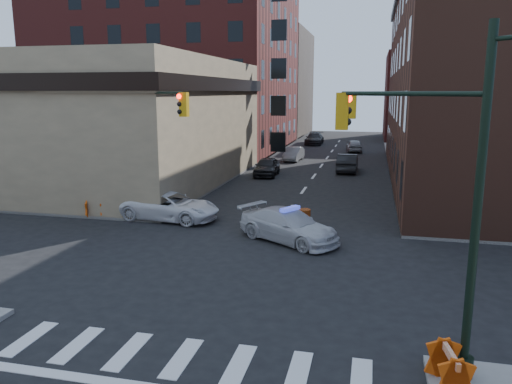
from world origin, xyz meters
The scene contains 27 objects.
ground centered at (0.00, 0.00, 0.00)m, with size 140.00×140.00×0.00m, color black.
sidewalk_nw centered at (-23.00, 32.75, 0.07)m, with size 34.00×54.50×0.15m, color gray.
bank_building centered at (-17.00, 16.50, 4.50)m, with size 22.00×22.00×9.00m, color #998664.
apartment_block centered at (-18.50, 40.00, 12.00)m, with size 25.00×25.00×24.00m, color maroon.
commercial_row_ne centered at (13.00, 22.50, 7.00)m, with size 14.00×34.00×14.00m, color #502C20.
filler_nw centered at (-16.00, 62.00, 8.00)m, with size 20.00×18.00×16.00m, color brown.
filler_ne centered at (14.00, 58.00, 6.00)m, with size 16.00×16.00×12.00m, color maroon.
signal_pole_se centered at (6.04, -5.52, 4.61)m, with size 5.40×5.27×8.00m.
signal_pole_nw centered at (-5.85, 5.34, 4.34)m, with size 3.58×3.67×8.00m.
signal_pole_ne centered at (5.84, 5.35, 4.34)m, with size 3.67×3.58×8.00m.
tree_ne_near centered at (7.50, 26.00, 3.49)m, with size 3.00×3.00×4.85m.
tree_ne_far centered at (7.50, 34.00, 3.49)m, with size 3.00×3.00×4.85m.
police_car centered at (0.96, 3.93, 0.73)m, with size 2.04×5.02×1.46m, color silver.
pickup centered at (-5.80, 6.35, 0.73)m, with size 2.42×5.24×1.46m, color white.
parked_car_wnear centered at (-3.78, 21.52, 0.74)m, with size 1.75×4.34×1.48m, color black.
parked_car_wfar centered at (-3.05, 30.91, 0.66)m, with size 1.40×4.01×1.32m, color gray.
parked_car_wdeep centered at (-2.86, 46.93, 0.75)m, with size 2.11×5.20×1.51m, color black.
parked_car_enear centered at (2.50, 25.01, 0.77)m, with size 1.62×4.65×1.53m, color black.
parked_car_efar centered at (2.50, 39.97, 0.70)m, with size 1.65×4.10×1.40m, color #979A9F.
pedestrian_a centered at (-7.87, 8.64, 1.11)m, with size 0.70×0.46×1.91m, color black.
pedestrian_b centered at (-11.33, 8.15, 1.04)m, with size 0.86×0.67×1.78m, color black.
pedestrian_c centered at (-11.05, 6.92, 1.08)m, with size 1.09×0.46×1.87m, color #1C222B.
barrel_road centered at (1.43, 5.53, 0.57)m, with size 0.64×0.64×1.15m, color #CC4D09.
barrel_bank centered at (-5.50, 7.37, 0.45)m, with size 0.50×0.50×0.89m, color red.
barricade_se_a centered at (6.40, -6.85, 0.61)m, with size 1.22×0.61×0.91m, color #C13709, non-canonical shape.
barricade_nw_a centered at (-7.43, 7.24, 0.64)m, with size 1.30×0.65×0.97m, color orange, non-canonical shape.
barricade_nw_b centered at (-9.88, 5.70, 0.55)m, with size 1.07×0.53×0.80m, color red, non-canonical shape.
Camera 1 is at (4.50, -17.72, 6.69)m, focal length 35.00 mm.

